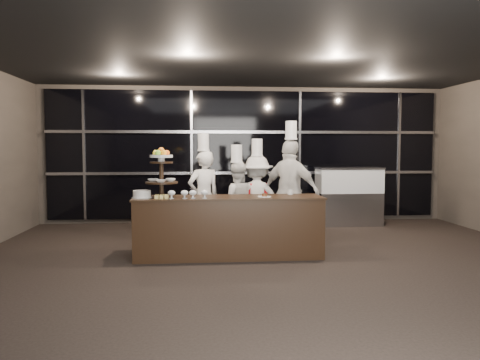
{
  "coord_description": "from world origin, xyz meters",
  "views": [
    {
      "loc": [
        -1.06,
        -5.38,
        1.66
      ],
      "look_at": [
        -0.41,
        1.92,
        1.15
      ],
      "focal_mm": 35.0,
      "sensor_mm": 36.0,
      "label": 1
    }
  ],
  "objects": [
    {
      "name": "small_plate",
      "position": [
        -0.07,
        1.52,
        0.94
      ],
      "size": [
        0.2,
        0.2,
        0.05
      ],
      "color": "white",
      "rests_on": "buffet_counter"
    },
    {
      "name": "room",
      "position": [
        0.0,
        0.0,
        1.5
      ],
      "size": [
        10.0,
        10.0,
        10.0
      ],
      "color": "black",
      "rests_on": "ground"
    },
    {
      "name": "chef_d",
      "position": [
        0.49,
        2.36,
        0.92
      ],
      "size": [
        1.09,
        1.02,
        2.1
      ],
      "color": "silver",
      "rests_on": "ground"
    },
    {
      "name": "chef_b",
      "position": [
        -0.4,
        2.66,
        0.72
      ],
      "size": [
        0.7,
        0.55,
        1.71
      ],
      "color": "white",
      "rests_on": "ground"
    },
    {
      "name": "pastry_squares",
      "position": [
        -1.59,
        1.46,
        0.95
      ],
      "size": [
        0.2,
        0.13,
        0.05
      ],
      "color": "#FCE27B",
      "rests_on": "buffet_counter"
    },
    {
      "name": "display_case",
      "position": [
        2.14,
        4.3,
        0.69
      ],
      "size": [
        1.36,
        0.59,
        1.24
      ],
      "color": "#A5A5AA",
      "rests_on": "ground"
    },
    {
      "name": "chef_c",
      "position": [
        -0.03,
        2.76,
        0.77
      ],
      "size": [
        1.07,
        0.75,
        1.81
      ],
      "color": "silver",
      "rests_on": "ground"
    },
    {
      "name": "chef_cup",
      "position": [
        0.39,
        1.87,
        0.96
      ],
      "size": [
        0.08,
        0.08,
        0.07
      ],
      "primitive_type": "cylinder",
      "color": "white",
      "rests_on": "buffet_counter"
    },
    {
      "name": "compotes",
      "position": [
        -1.2,
        1.4,
        1.0
      ],
      "size": [
        0.59,
        0.11,
        0.12
      ],
      "color": "silver",
      "rests_on": "buffet_counter"
    },
    {
      "name": "buffet_counter",
      "position": [
        -0.61,
        1.62,
        0.47
      ],
      "size": [
        2.84,
        0.74,
        0.92
      ],
      "color": "black",
      "rests_on": "ground"
    },
    {
      "name": "display_stand",
      "position": [
        -1.61,
        1.62,
        1.34
      ],
      "size": [
        0.48,
        0.48,
        0.74
      ],
      "color": "black",
      "rests_on": "buffet_counter"
    },
    {
      "name": "window_wall",
      "position": [
        0.0,
        4.94,
        1.5
      ],
      "size": [
        8.6,
        0.1,
        2.8
      ],
      "color": "black",
      "rests_on": "ground"
    },
    {
      "name": "layer_cake",
      "position": [
        -1.89,
        1.57,
        0.97
      ],
      "size": [
        0.3,
        0.3,
        0.11
      ],
      "color": "white",
      "rests_on": "buffet_counter"
    },
    {
      "name": "chef_a",
      "position": [
        -0.97,
        2.69,
        0.83
      ],
      "size": [
        0.69,
        0.6,
        1.91
      ],
      "color": "white",
      "rests_on": "ground"
    }
  ]
}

